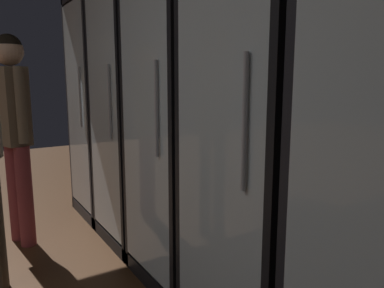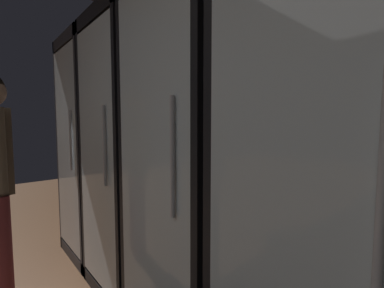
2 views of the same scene
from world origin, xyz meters
name	(u,v)px [view 1 (image 1 of 2)]	position (x,y,z in m)	size (l,w,h in m)	color
wall_back	(325,52)	(0.00, 3.03, 1.40)	(6.00, 0.06, 2.80)	black
cooler_far_left	(115,109)	(-2.09, 2.71, 0.99)	(0.67, 0.65, 2.03)	#2B2B30
cooler_left	(148,115)	(-1.38, 2.71, 1.00)	(0.67, 0.65, 2.03)	black
cooler_center	(196,124)	(-0.68, 2.71, 0.99)	(0.67, 0.65, 2.03)	black
cooler_right	(279,140)	(0.03, 2.71, 0.99)	(0.67, 0.65, 2.03)	black
shopper_far	(14,121)	(-1.80, 1.81, 0.96)	(0.33, 0.22, 1.59)	brown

